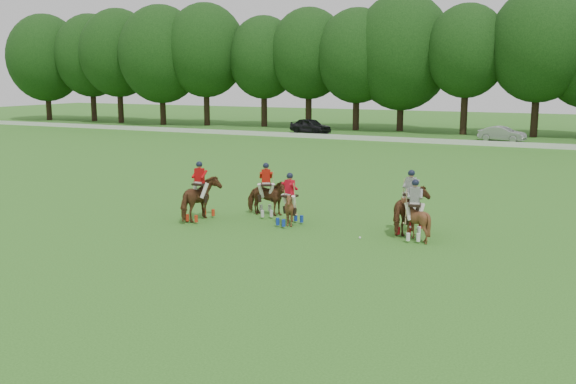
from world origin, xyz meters
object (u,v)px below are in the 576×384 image
at_px(polo_red_a, 200,199).
at_px(polo_red_c, 290,207).
at_px(polo_stripe_b, 414,218).
at_px(polo_ball, 360,238).
at_px(polo_red_b, 266,197).
at_px(car_mid, 502,134).
at_px(polo_stripe_a, 410,210).
at_px(car_left, 310,126).

relative_size(polo_red_a, polo_red_c, 1.15).
bearing_deg(polo_stripe_b, polo_ball, -156.96).
xyz_separation_m(polo_red_a, polo_ball, (6.95, -0.12, -0.86)).
xyz_separation_m(polo_red_a, polo_stripe_b, (8.75, 0.64, -0.12)).
distance_m(polo_red_a, polo_red_b, 2.82).
height_order(polo_red_a, polo_red_c, polo_red_a).
xyz_separation_m(car_mid, polo_red_c, (-3.43, -38.08, 0.07)).
bearing_deg(car_mid, polo_ball, -170.64).
relative_size(polo_stripe_b, polo_ball, 24.58).
xyz_separation_m(polo_red_b, polo_stripe_b, (6.68, -1.27, -0.02)).
relative_size(car_mid, polo_stripe_b, 1.86).
height_order(car_mid, polo_red_a, polo_red_a).
bearing_deg(polo_stripe_a, car_mid, 91.87).
bearing_deg(polo_red_b, car_mid, 82.12).
bearing_deg(polo_red_a, polo_red_c, 10.61).
bearing_deg(polo_ball, polo_stripe_a, 48.01).
distance_m(car_left, polo_stripe_a, 42.36).
height_order(polo_stripe_b, polo_ball, polo_stripe_b).
height_order(car_left, polo_ball, car_left).
xyz_separation_m(car_left, polo_stripe_a, (20.06, -37.31, 0.11)).
height_order(polo_stripe_a, polo_ball, polo_stripe_a).
height_order(polo_red_b, polo_ball, polo_red_b).
bearing_deg(polo_red_b, polo_red_c, -35.99).
bearing_deg(polo_stripe_a, polo_ball, -131.99).
bearing_deg(polo_red_c, polo_stripe_b, -0.66).
xyz_separation_m(polo_red_b, polo_stripe_a, (6.32, -0.45, 0.08)).
height_order(car_left, polo_red_c, polo_red_c).
bearing_deg(polo_red_a, car_mid, 79.53).
relative_size(car_mid, polo_red_b, 1.81).
distance_m(car_mid, polo_red_a, 39.43).
relative_size(car_left, polo_red_a, 1.87).
bearing_deg(polo_stripe_b, car_mid, 92.37).
height_order(polo_red_b, polo_stripe_b, polo_red_b).
bearing_deg(polo_red_c, polo_red_b, 144.01).
bearing_deg(polo_red_a, polo_ball, -0.99).
distance_m(car_left, polo_red_c, 41.08).
relative_size(car_left, polo_red_b, 2.01).
distance_m(polo_red_a, polo_ball, 7.01).
height_order(polo_red_a, polo_stripe_b, polo_red_a).
height_order(car_mid, polo_red_b, polo_red_b).
bearing_deg(polo_ball, car_mid, 89.69).
distance_m(polo_red_b, polo_stripe_b, 6.80).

